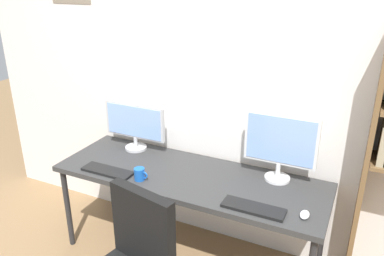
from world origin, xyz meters
TOP-DOWN VIEW (x-y plane):
  - wall_back at (-0.00, 1.02)m, footprint 4.40×0.11m
  - desk at (0.00, 0.60)m, footprint 2.00×0.68m
  - monitor_left at (-0.60, 0.81)m, footprint 0.55×0.18m
  - monitor_right at (0.60, 0.81)m, footprint 0.51×0.18m
  - keyboard_left at (-0.56, 0.37)m, footprint 0.40×0.13m
  - keyboard_right at (0.56, 0.37)m, footprint 0.40×0.13m
  - computer_mouse at (0.86, 0.43)m, footprint 0.06×0.10m
  - coffee_mug at (-0.28, 0.38)m, footprint 0.11×0.08m

SIDE VIEW (x-z plane):
  - desk at x=0.00m, z-range 0.32..1.06m
  - keyboard_left at x=-0.56m, z-range 0.74..0.76m
  - keyboard_right at x=0.56m, z-range 0.74..0.76m
  - computer_mouse at x=0.86m, z-range 0.74..0.77m
  - coffee_mug at x=-0.28m, z-range 0.74..0.83m
  - monitor_left at x=-0.60m, z-range 0.77..1.16m
  - monitor_right at x=0.60m, z-range 0.77..1.27m
  - wall_back at x=0.00m, z-range 0.00..2.60m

